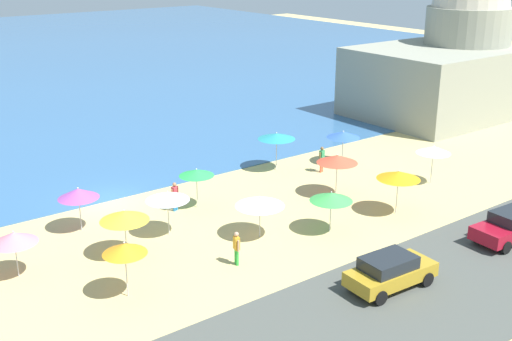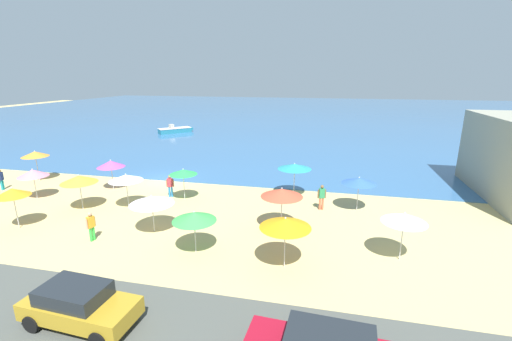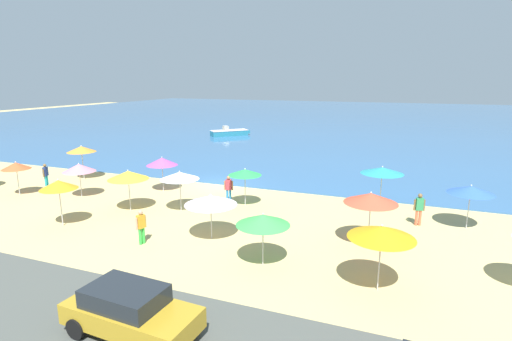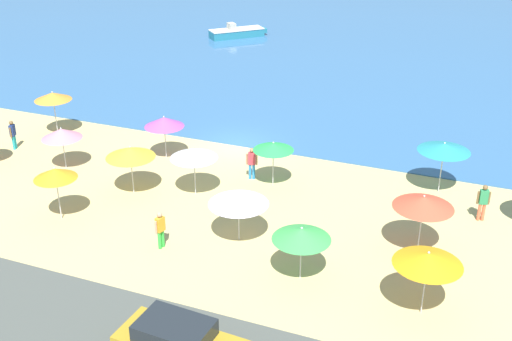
# 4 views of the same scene
# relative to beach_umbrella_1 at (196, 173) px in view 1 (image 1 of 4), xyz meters

# --- Properties ---
(ground_plane) EXTENTS (160.00, 160.00, 0.00)m
(ground_plane) POSITION_rel_beach_umbrella_1_xyz_m (-3.64, 3.87, -2.07)
(ground_plane) COLOR tan
(beach_umbrella_1) EXTENTS (1.97, 1.97, 2.33)m
(beach_umbrella_1) POSITION_rel_beach_umbrella_1_xyz_m (0.00, 0.00, 0.00)
(beach_umbrella_1) COLOR #B2B2B7
(beach_umbrella_1) RESTS_ON ground_plane
(beach_umbrella_2) EXTENTS (2.12, 2.12, 2.49)m
(beach_umbrella_2) POSITION_rel_beach_umbrella_1_xyz_m (13.68, -5.45, 0.12)
(beach_umbrella_2) COLOR #B2B2B7
(beach_umbrella_2) RESTS_ON ground_plane
(beach_umbrella_3) EXTENTS (2.11, 2.11, 2.39)m
(beach_umbrella_3) POSITION_rel_beach_umbrella_1_xyz_m (-6.47, 0.99, -0.02)
(beach_umbrella_3) COLOR #B2B2B7
(beach_umbrella_3) RESTS_ON ground_plane
(beach_umbrella_4) EXTENTS (2.06, 2.06, 2.23)m
(beach_umbrella_4) POSITION_rel_beach_umbrella_1_xyz_m (-10.70, -2.05, -0.17)
(beach_umbrella_4) COLOR #B2B2B7
(beach_umbrella_4) RESTS_ON ground_plane
(beach_umbrella_6) EXTENTS (2.41, 2.41, 2.57)m
(beach_umbrella_6) POSITION_rel_beach_umbrella_1_xyz_m (7.53, -3.37, 0.19)
(beach_umbrella_6) COLOR #B2B2B7
(beach_umbrella_6) RESTS_ON ground_plane
(beach_umbrella_7) EXTENTS (2.23, 2.23, 2.39)m
(beach_umbrella_7) POSITION_rel_beach_umbrella_1_xyz_m (-3.10, -2.22, 0.03)
(beach_umbrella_7) COLOR #B2B2B7
(beach_umbrella_7) RESTS_ON ground_plane
(beach_umbrella_8) EXTENTS (2.33, 2.33, 2.42)m
(beach_umbrella_8) POSITION_rel_beach_umbrella_1_xyz_m (-5.94, -3.16, 0.03)
(beach_umbrella_8) COLOR #B2B2B7
(beach_umbrella_8) RESTS_ON ground_plane
(beach_umbrella_9) EXTENTS (2.46, 2.46, 2.57)m
(beach_umbrella_9) POSITION_rel_beach_umbrella_1_xyz_m (7.61, 2.36, 0.24)
(beach_umbrella_9) COLOR #B2B2B7
(beach_umbrella_9) RESTS_ON ground_plane
(beach_umbrella_10) EXTENTS (2.38, 2.38, 2.53)m
(beach_umbrella_10) POSITION_rel_beach_umbrella_1_xyz_m (8.29, -7.35, 0.16)
(beach_umbrella_10) COLOR #B2B2B7
(beach_umbrella_10) RESTS_ON ground_plane
(beach_umbrella_11) EXTENTS (2.49, 2.49, 2.21)m
(beach_umbrella_11) POSITION_rel_beach_umbrella_1_xyz_m (0.44, -5.23, -0.16)
(beach_umbrella_11) COLOR #B2B2B7
(beach_umbrella_11) RESTS_ON ground_plane
(beach_umbrella_13) EXTENTS (2.24, 2.24, 2.31)m
(beach_umbrella_13) POSITION_rel_beach_umbrella_1_xyz_m (12.01, 0.69, -0.04)
(beach_umbrella_13) COLOR #B2B2B7
(beach_umbrella_13) RESTS_ON ground_plane
(beach_umbrella_14) EXTENTS (1.87, 1.87, 2.52)m
(beach_umbrella_14) POSITION_rel_beach_umbrella_1_xyz_m (-7.57, -6.55, 0.14)
(beach_umbrella_14) COLOR #B2B2B7
(beach_umbrella_14) RESTS_ON ground_plane
(beach_umbrella_15) EXTENTS (2.21, 2.21, 2.24)m
(beach_umbrella_15) POSITION_rel_beach_umbrella_1_xyz_m (3.70, -6.94, -0.13)
(beach_umbrella_15) COLOR #B2B2B7
(beach_umbrella_15) RESTS_ON ground_plane
(bather_0) EXTENTS (0.55, 0.31, 1.73)m
(bather_0) POSITION_rel_beach_umbrella_1_xyz_m (9.69, 0.22, -1.10)
(bather_0) COLOR #ED603F
(bather_0) RESTS_ON ground_plane
(bather_1) EXTENTS (0.30, 0.56, 1.65)m
(bather_1) POSITION_rel_beach_umbrella_1_xyz_m (-2.26, -6.99, -1.15)
(bather_1) COLOR green
(bather_1) RESTS_ON ground_plane
(bather_2) EXTENTS (0.55, 0.32, 1.67)m
(bather_2) POSITION_rel_beach_umbrella_1_xyz_m (-1.24, 0.33, -1.14)
(bather_2) COLOR #2678BD
(bather_2) RESTS_ON ground_plane
(parked_car_2) EXTENTS (4.15, 2.03, 1.50)m
(parked_car_2) POSITION_rel_beach_umbrella_1_xyz_m (1.68, -12.76, -1.23)
(parked_car_2) COLOR #AC8620
(parked_car_2) RESTS_ON coastal_road
(harbor_fortress) EXTENTS (14.22, 10.92, 12.36)m
(harbor_fortress) POSITION_rel_beach_umbrella_1_xyz_m (29.54, 5.51, 2.44)
(harbor_fortress) COLOR gray
(harbor_fortress) RESTS_ON ground_plane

